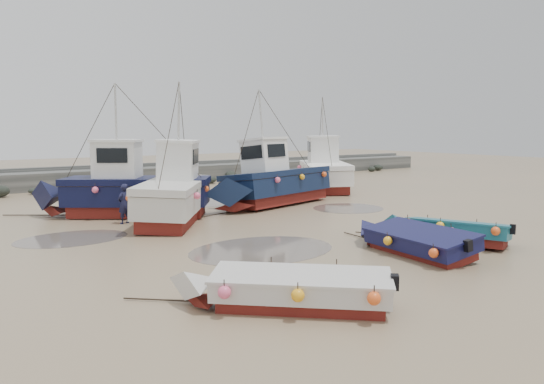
{
  "coord_description": "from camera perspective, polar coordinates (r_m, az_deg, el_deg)",
  "views": [
    {
      "loc": [
        -14.12,
        -16.08,
        4.21
      ],
      "look_at": [
        -0.82,
        2.69,
        1.4
      ],
      "focal_mm": 35.0,
      "sensor_mm": 36.0,
      "label": 1
    }
  ],
  "objects": [
    {
      "name": "seawall",
      "position": [
        40.78,
        -14.85,
        1.69
      ],
      "size": [
        60.0,
        4.92,
        1.5
      ],
      "color": "slate",
      "rests_on": "ground"
    },
    {
      "name": "cabin_boat_0",
      "position": [
        26.05,
        -15.6,
        0.4
      ],
      "size": [
        8.75,
        6.63,
        6.22
      ],
      "rotation": [
        0.0,
        0.0,
        0.96
      ],
      "color": "maroon",
      "rests_on": "ground"
    },
    {
      "name": "person",
      "position": [
        24.25,
        -15.57,
        -3.29
      ],
      "size": [
        0.76,
        0.64,
        1.76
      ],
      "primitive_type": "imported",
      "rotation": [
        0.0,
        0.0,
        3.55
      ],
      "color": "#171832",
      "rests_on": "ground"
    },
    {
      "name": "dinghy_1",
      "position": [
        18.52,
        14.98,
        -4.69
      ],
      "size": [
        2.45,
        6.16,
        1.43
      ],
      "rotation": [
        0.0,
        0.0,
        -0.09
      ],
      "color": "maroon",
      "rests_on": "ground"
    },
    {
      "name": "puddle_d",
      "position": [
        31.4,
        -7.02,
        -0.79
      ],
      "size": [
        6.71,
        6.71,
        0.01
      ],
      "primitive_type": "cylinder",
      "color": "#5C534A",
      "rests_on": "ground"
    },
    {
      "name": "dinghy_2",
      "position": [
        20.41,
        18.38,
        -3.72
      ],
      "size": [
        3.16,
        5.55,
        1.43
      ],
      "rotation": [
        0.0,
        0.0,
        0.42
      ],
      "color": "maroon",
      "rests_on": "ground"
    },
    {
      "name": "dinghy_0",
      "position": [
        12.59,
        1.44,
        -9.98
      ],
      "size": [
        5.27,
        4.96,
        1.43
      ],
      "rotation": [
        0.0,
        0.0,
        0.82
      ],
      "color": "maroon",
      "rests_on": "ground"
    },
    {
      "name": "puddle_a",
      "position": [
        18.44,
        -1.07,
        -6.22
      ],
      "size": [
        5.34,
        5.34,
        0.01
      ],
      "primitive_type": "cylinder",
      "color": "#5C534A",
      "rests_on": "ground"
    },
    {
      "name": "cabin_boat_3",
      "position": [
        36.22,
        5.61,
        2.41
      ],
      "size": [
        6.4,
        8.8,
        6.22
      ],
      "rotation": [
        0.0,
        0.0,
        -0.57
      ],
      "color": "maroon",
      "rests_on": "ground"
    },
    {
      "name": "cabin_boat_2",
      "position": [
        28.54,
        0.01,
        1.2
      ],
      "size": [
        9.88,
        4.46,
        6.22
      ],
      "rotation": [
        0.0,
        0.0,
        1.84
      ],
      "color": "maroon",
      "rests_on": "ground"
    },
    {
      "name": "puddle_b",
      "position": [
        28.02,
        8.2,
        -1.74
      ],
      "size": [
        3.75,
        3.75,
        0.01
      ],
      "primitive_type": "cylinder",
      "color": "#5C534A",
      "rests_on": "ground"
    },
    {
      "name": "ground",
      "position": [
        21.81,
        5.87,
        -4.2
      ],
      "size": [
        120.0,
        120.0,
        0.0
      ],
      "primitive_type": "plane",
      "color": "#94785A",
      "rests_on": "ground"
    },
    {
      "name": "puddle_c",
      "position": [
        21.63,
        -20.71,
        -4.7
      ],
      "size": [
        4.21,
        4.21,
        0.01
      ],
      "primitive_type": "cylinder",
      "color": "#5C534A",
      "rests_on": "ground"
    },
    {
      "name": "cabin_boat_1",
      "position": [
        24.45,
        -10.33,
        0.14
      ],
      "size": [
        6.7,
        8.54,
        6.22
      ],
      "rotation": [
        0.0,
        0.0,
        -0.63
      ],
      "color": "maroon",
      "rests_on": "ground"
    }
  ]
}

